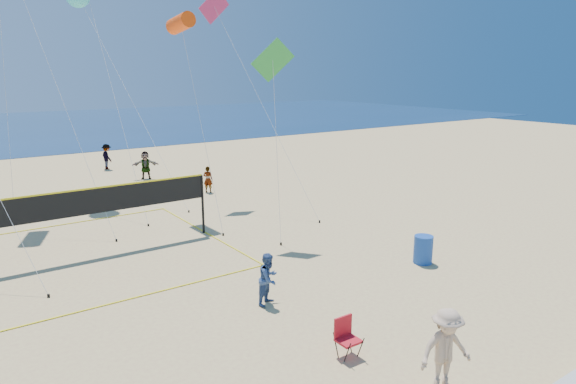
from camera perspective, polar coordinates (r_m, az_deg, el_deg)
bystander_a at (r=15.03m, az=-2.16°, el=-9.60°), size 0.93×0.85×1.54m
bystander_b at (r=11.72m, az=17.13°, el=-16.42°), size 1.34×1.00×1.84m
far_person_1 at (r=33.35m, az=-15.55°, el=2.90°), size 1.70×1.09×1.75m
far_person_2 at (r=28.90m, az=-8.88°, el=1.40°), size 0.62×0.63×1.47m
far_person_4 at (r=37.43m, az=-19.47°, el=3.71°), size 0.77×1.20×1.75m
camp_chair at (r=12.65m, az=6.45°, el=-15.47°), size 0.52×0.64×1.07m
trash_barrel at (r=18.77m, az=14.79°, el=-6.19°), size 0.68×0.68×0.99m
volleyball_net at (r=19.94m, az=-21.49°, el=-1.82°), size 9.45×9.30×2.52m
kite_2 at (r=24.38m, az=-11.83°, el=17.86°), size 0.81×5.09×9.14m
kite_4 at (r=20.17m, az=-1.67°, el=13.56°), size 1.50×1.65×7.86m
kite_5 at (r=26.88m, az=-7.63°, el=18.69°), size 2.33×7.00×10.60m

